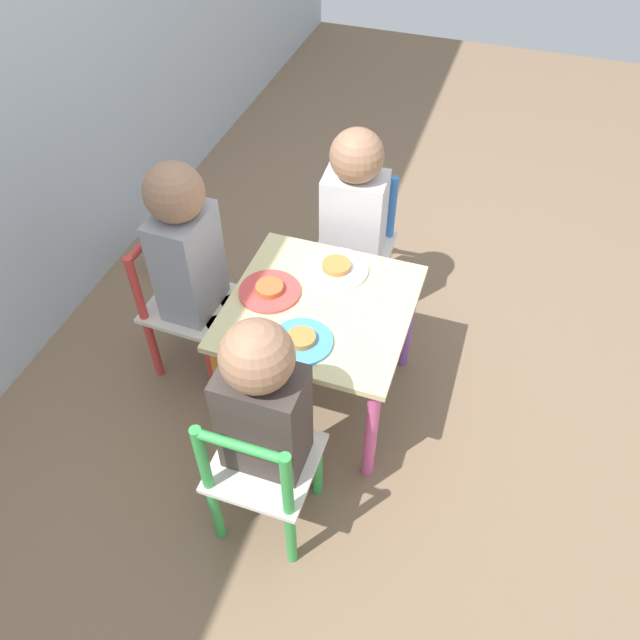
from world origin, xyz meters
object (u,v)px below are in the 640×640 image
child_left (266,409)px  plate_right (336,268)px  kids_table (320,321)px  chair_blue (355,249)px  storage_bin (181,251)px  plate_left (302,341)px  chair_green (262,473)px  child_back (192,258)px  chair_red (186,306)px  child_right (353,215)px  plate_back (270,290)px

child_left → plate_right: 0.56m
kids_table → chair_blue: 0.47m
storage_bin → plate_left: bearing=-129.2°
chair_green → storage_bin: chair_green is taller
child_back → chair_blue: bearing=-38.1°
kids_table → chair_red: 0.47m
chair_red → child_right: 0.62m
chair_green → child_right: child_right is taller
plate_left → plate_back: size_ratio=0.94×
child_left → plate_back: child_left is taller
chair_blue → child_back: 0.63m
chair_red → storage_bin: (0.43, 0.27, -0.18)m
child_right → plate_back: size_ratio=4.14×
plate_right → chair_blue: bearing=4.8°
chair_red → kids_table: bearing=-90.0°
child_right → storage_bin: 0.80m
plate_right → child_back: bearing=108.9°
child_back → child_left: bearing=-133.9°
child_back → plate_left: child_back is taller
chair_green → plate_back: bearing=-71.7°
plate_left → kids_table: bearing=-0.0°
chair_blue → chair_green: (-0.93, -0.03, 0.00)m
child_back → child_right: bearing=-42.4°
plate_back → storage_bin: bearing=52.5°
chair_blue → plate_back: (-0.46, 0.13, 0.18)m
chair_green → child_right: bearing=-88.5°
child_right → child_back: size_ratio=0.94×
child_left → plate_left: 0.25m
child_right → plate_right: size_ratio=3.85×
child_left → plate_back: bearing=-69.2°
plate_left → chair_blue: bearing=2.4°
chair_green → plate_left: 0.36m
kids_table → child_left: child_left is taller
chair_red → child_back: bearing=-90.0°
chair_green → chair_red: (0.48, 0.46, 0.00)m
kids_table → plate_right: (0.15, 0.00, 0.08)m
chair_blue → child_back: child_back is taller
kids_table → plate_back: plate_back is taller
chair_red → plate_left: bearing=-108.1°
kids_table → plate_right: size_ratio=2.69×
chair_blue → plate_left: bearing=-90.8°
child_back → plate_back: child_back is taller
plate_back → chair_red: bearing=86.9°
chair_green → plate_back: 0.52m
plate_right → storage_bin: (0.29, 0.73, -0.36)m
chair_green → storage_bin: (0.91, 0.73, -0.18)m
plate_left → storage_bin: size_ratio=0.83×
chair_green → storage_bin: size_ratio=2.56×
child_back → storage_bin: bearing=39.5°
child_back → plate_back: bearing=-91.3°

